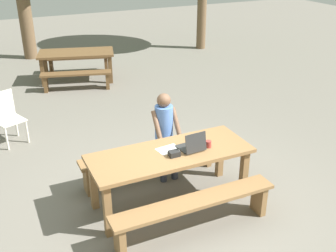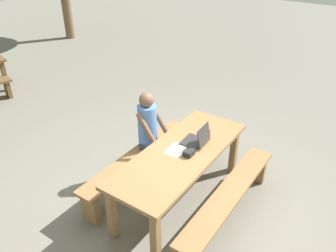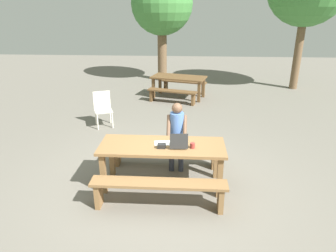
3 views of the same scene
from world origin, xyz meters
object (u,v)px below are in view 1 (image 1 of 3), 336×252
object	(u,v)px
laptop	(192,145)
coffee_mug	(208,144)
picnic_table_front	(170,159)
picnic_table_mid	(76,56)
plastic_chair	(7,116)
person_seated	(165,130)
small_pouch	(175,154)

from	to	relation	value
laptop	coffee_mug	xyz separation A→B (m)	(0.23, -0.02, -0.02)
picnic_table_front	picnic_table_mid	world-z (taller)	picnic_table_front
picnic_table_front	plastic_chair	world-z (taller)	plastic_chair
person_seated	plastic_chair	distance (m)	2.99
plastic_chair	picnic_table_mid	bearing A→B (deg)	33.96
picnic_table_front	person_seated	world-z (taller)	person_seated
laptop	coffee_mug	distance (m)	0.23
laptop	picnic_table_mid	bearing A→B (deg)	-91.44
laptop	plastic_chair	xyz separation A→B (m)	(-2.08, 2.91, -0.36)
picnic_table_front	coffee_mug	size ratio (longest dim) A/B	23.78
picnic_table_front	plastic_chair	size ratio (longest dim) A/B	2.37
plastic_chair	picnic_table_mid	distance (m)	3.39
small_pouch	picnic_table_mid	xyz separation A→B (m)	(0.11, 5.76, -0.19)
picnic_table_front	small_pouch	xyz separation A→B (m)	(0.00, -0.12, 0.14)
laptop	picnic_table_mid	size ratio (longest dim) A/B	0.16
small_pouch	person_seated	distance (m)	0.80
picnic_table_front	picnic_table_mid	xyz separation A→B (m)	(0.11, 5.64, -0.05)
coffee_mug	plastic_chair	bearing A→B (deg)	128.12
plastic_chair	picnic_table_mid	size ratio (longest dim) A/B	0.46
picnic_table_mid	laptop	bearing A→B (deg)	-72.61
plastic_chair	picnic_table_front	bearing A→B (deg)	-79.60
person_seated	picnic_table_front	bearing A→B (deg)	-109.09
picnic_table_front	person_seated	size ratio (longest dim) A/B	1.63
coffee_mug	person_seated	bearing A→B (deg)	111.15
coffee_mug	plastic_chair	distance (m)	3.75
laptop	plastic_chair	world-z (taller)	laptop
laptop	small_pouch	xyz separation A→B (m)	(-0.28, -0.05, -0.03)
small_pouch	person_seated	size ratio (longest dim) A/B	0.11
small_pouch	coffee_mug	size ratio (longest dim) A/B	1.54
coffee_mug	picnic_table_mid	world-z (taller)	coffee_mug
small_pouch	laptop	bearing A→B (deg)	10.13
picnic_table_front	plastic_chair	xyz separation A→B (m)	(-1.79, 2.85, -0.19)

